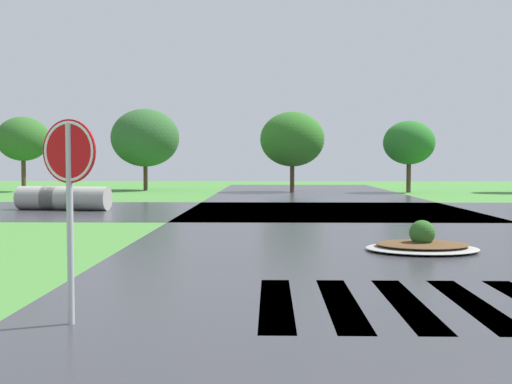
# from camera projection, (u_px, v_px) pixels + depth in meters

# --- Properties ---
(asphalt_roadway) EXTENTS (11.29, 80.00, 0.01)m
(asphalt_roadway) POSITION_uv_depth(u_px,v_px,m) (381.00, 255.00, 13.38)
(asphalt_roadway) COLOR #35353A
(asphalt_roadway) RESTS_ON ground
(asphalt_cross_road) EXTENTS (90.00, 10.16, 0.01)m
(asphalt_cross_road) POSITION_uv_depth(u_px,v_px,m) (329.00, 211.00, 25.36)
(asphalt_cross_road) COLOR #35353A
(asphalt_cross_road) RESTS_ON ground
(crosswalk_stripes) EXTENTS (4.95, 3.37, 0.01)m
(crosswalk_stripes) POSITION_uv_depth(u_px,v_px,m) (439.00, 303.00, 8.78)
(crosswalk_stripes) COLOR white
(crosswalk_stripes) RESTS_ON ground
(stop_sign) EXTENTS (0.72, 0.30, 2.46)m
(stop_sign) POSITION_uv_depth(u_px,v_px,m) (69.00, 173.00, 7.58)
(stop_sign) COLOR #B2B5BA
(stop_sign) RESTS_ON ground
(median_island) EXTENTS (2.45, 1.98, 0.68)m
(median_island) POSITION_uv_depth(u_px,v_px,m) (422.00, 245.00, 13.92)
(median_island) COLOR #9E9B93
(median_island) RESTS_ON ground
(drainage_pipe_stack) EXTENTS (3.92, 1.54, 0.95)m
(drainage_pipe_stack) POSITION_uv_depth(u_px,v_px,m) (63.00, 198.00, 25.70)
(drainage_pipe_stack) COLOR #9E9B93
(drainage_pipe_stack) RESTS_ON ground
(background_treeline) EXTENTS (46.26, 6.71, 5.99)m
(background_treeline) POSITION_uv_depth(u_px,v_px,m) (149.00, 136.00, 41.95)
(background_treeline) COLOR #4C3823
(background_treeline) RESTS_ON ground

